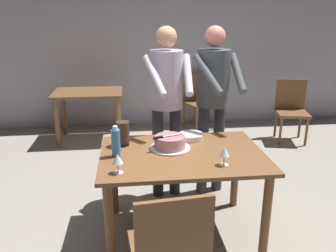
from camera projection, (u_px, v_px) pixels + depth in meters
ground_plane at (181, 232)px, 3.00m from camera, size 14.00×14.00×0.00m
back_wall at (153, 44)px, 5.59m from camera, size 10.00×0.12×2.70m
main_dining_table at (182, 166)px, 2.80m from camera, size 1.32×0.93×0.75m
cake_on_platter at (170, 143)px, 2.83m from camera, size 0.34×0.34×0.11m
cake_knife at (162, 137)px, 2.78m from camera, size 0.26×0.12×0.02m
plate_stack at (191, 136)px, 3.07m from camera, size 0.22×0.22×0.05m
wine_glass_near at (118, 159)px, 2.38m from camera, size 0.08×0.08×0.14m
wine_glass_far at (224, 152)px, 2.51m from camera, size 0.08×0.08×0.14m
water_bottle at (116, 142)px, 2.66m from camera, size 0.07×0.07×0.25m
hurricane_lamp at (123, 133)px, 2.89m from camera, size 0.11×0.11×0.21m
person_cutting_cake at (167, 95)px, 3.29m from camera, size 0.46×0.57×1.72m
person_standing_beside at (213, 93)px, 3.37m from camera, size 0.47×0.58×1.72m
chair_near_side at (169, 249)px, 2.03m from camera, size 0.49×0.49×0.90m
background_table at (89, 102)px, 5.06m from camera, size 1.00×0.70×0.74m
background_chair_0 at (197, 99)px, 5.62m from camera, size 0.58×0.58×0.90m
background_chair_1 at (291, 108)px, 5.07m from camera, size 0.52×0.52×0.90m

